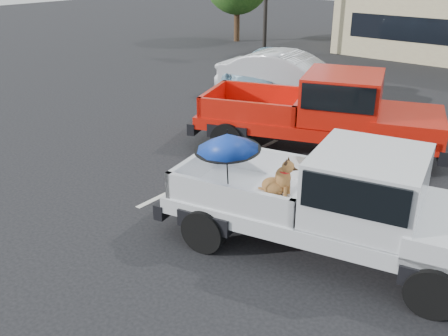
{
  "coord_description": "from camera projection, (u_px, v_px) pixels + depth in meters",
  "views": [
    {
      "loc": [
        3.87,
        -6.25,
        4.65
      ],
      "look_at": [
        -1.02,
        -0.21,
        1.3
      ],
      "focal_mm": 40.0,
      "sensor_mm": 36.0,
      "label": 1
    }
  ],
  "objects": [
    {
      "name": "ground",
      "position": [
        278.0,
        249.0,
        8.54
      ],
      "size": [
        90.0,
        90.0,
        0.0
      ],
      "primitive_type": "plane",
      "color": "black",
      "rests_on": "ground"
    },
    {
      "name": "blue_suv",
      "position": [
        270.0,
        70.0,
        18.26
      ],
      "size": [
        3.81,
        5.61,
        1.43
      ],
      "primitive_type": "imported",
      "rotation": [
        0.0,
        0.0,
        0.31
      ],
      "color": "#88B3CB",
      "rests_on": "ground"
    },
    {
      "name": "red_pickup",
      "position": [
        333.0,
        110.0,
        12.27
      ],
      "size": [
        6.51,
        4.08,
        2.03
      ],
      "rotation": [
        0.0,
        0.0,
        0.34
      ],
      "color": "black",
      "rests_on": "ground"
    },
    {
      "name": "silver_pickup",
      "position": [
        350.0,
        199.0,
        7.93
      ],
      "size": [
        5.97,
        3.07,
        2.06
      ],
      "rotation": [
        0.0,
        0.0,
        0.2
      ],
      "color": "black",
      "rests_on": "ground"
    },
    {
      "name": "silver_sedan",
      "position": [
        290.0,
        77.0,
        16.8
      ],
      "size": [
        5.15,
        2.45,
        1.63
      ],
      "primitive_type": "imported",
      "rotation": [
        0.0,
        0.0,
        1.72
      ],
      "color": "silver",
      "rests_on": "ground"
    },
    {
      "name": "stripe_left",
      "position": [
        218.0,
        169.0,
        11.7
      ],
      "size": [
        0.12,
        5.0,
        0.01
      ],
      "primitive_type": "cube",
      "color": "silver",
      "rests_on": "ground"
    }
  ]
}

